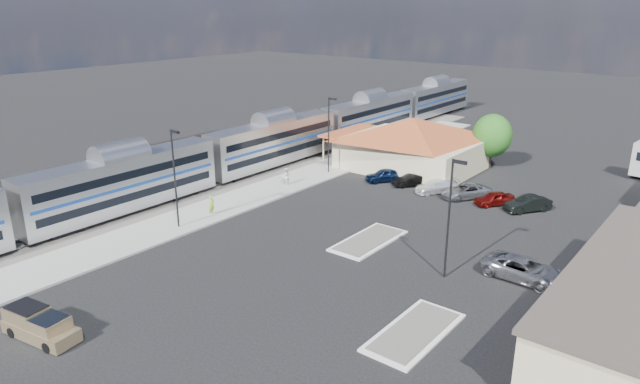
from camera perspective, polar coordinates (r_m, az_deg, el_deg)
The scene contains 22 objects.
ground at distance 49.13m, azimuth -0.32°, elevation -4.56°, with size 280.00×280.00×0.00m, color black.
railbed at distance 68.32m, azimuth -9.96°, elevation 1.89°, with size 16.00×100.00×0.12m, color #4C4944.
platform at distance 60.76m, azimuth -5.65°, elevation 0.02°, with size 5.50×92.00×0.18m, color gray.
passenger_train at distance 69.76m, azimuth -4.58°, elevation 4.85°, with size 3.00×104.00×5.55m.
freight_cars at distance 67.67m, azimuth -14.21°, elevation 3.08°, with size 2.80×46.00×4.00m.
station_depot at distance 69.67m, azimuth 9.12°, elevation 4.88°, with size 18.35×12.24×6.20m.
traffic_island_south at distance 48.43m, azimuth 4.88°, elevation -4.85°, with size 3.30×7.50×0.21m.
traffic_island_north at distance 36.26m, azimuth 9.42°, elevation -13.63°, with size 3.30×7.50×0.21m.
lamp_plat_s at distance 50.83m, azimuth -14.31°, elevation 2.03°, with size 1.08×0.25×9.00m.
lamp_plat_n at distance 66.02m, azimuth 0.94°, elevation 6.32°, with size 1.08×0.25×9.00m.
lamp_lot at distance 41.24m, azimuth 12.93°, elevation -1.69°, with size 1.08×0.25×9.00m.
tree_depot at distance 71.66m, azimuth 16.83°, elevation 5.43°, with size 4.71×4.71×6.63m.
pickup_truck at distance 38.81m, azimuth -26.17°, elevation -11.91°, with size 5.30×2.63×1.75m.
suv at distance 44.17m, azimuth 19.73°, elevation -7.30°, with size 2.77×6.00×1.67m, color #9B9CA2.
person_a at distance 54.54m, azimuth -10.79°, elevation -1.28°, with size 0.67×0.44×1.84m, color #9ABA3A.
person_b at distance 62.42m, azimuth -3.43°, elevation 1.58°, with size 0.93×0.72×1.91m, color silver.
parked_car_a at distance 64.50m, azimuth 6.48°, elevation 1.70°, with size 1.76×4.38×1.49m, color #0B1A3B.
parked_car_b at distance 63.23m, azimuth 9.08°, elevation 1.17°, with size 1.42×4.08×1.34m, color black.
parked_car_c at distance 61.56m, azimuth 11.53°, elevation 0.56°, with size 1.94×4.77×1.39m, color white.
parked_car_d at distance 60.53m, azimuth 14.35°, elevation 0.09°, with size 2.45×5.30×1.47m, color gray.
parked_car_e at distance 59.16m, azimuth 17.04°, elevation -0.64°, with size 1.62×4.02×1.37m, color maroon.
parked_car_f at distance 58.43m, azimuth 20.05°, elevation -1.12°, with size 1.60×4.58×1.51m, color black.
Camera 1 is at (28.21, -35.34, 19.22)m, focal length 32.00 mm.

